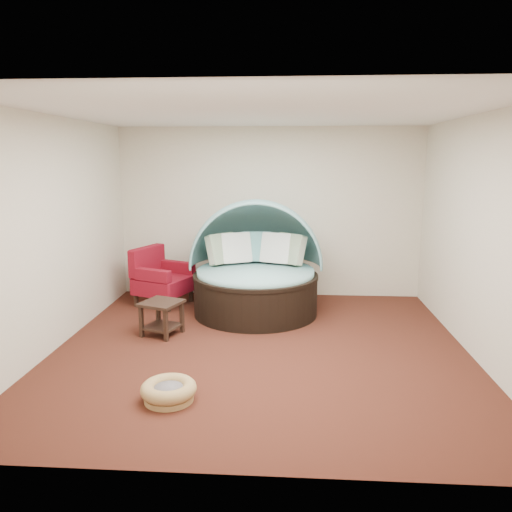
# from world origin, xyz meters

# --- Properties ---
(floor) EXTENTS (5.00, 5.00, 0.00)m
(floor) POSITION_xyz_m (0.00, 0.00, 0.00)
(floor) COLOR #4A2015
(floor) RESTS_ON ground
(wall_back) EXTENTS (5.00, 0.00, 5.00)m
(wall_back) POSITION_xyz_m (0.00, 2.50, 1.40)
(wall_back) COLOR beige
(wall_back) RESTS_ON floor
(wall_front) EXTENTS (5.00, 0.00, 5.00)m
(wall_front) POSITION_xyz_m (0.00, -2.50, 1.40)
(wall_front) COLOR beige
(wall_front) RESTS_ON floor
(wall_left) EXTENTS (0.00, 5.00, 5.00)m
(wall_left) POSITION_xyz_m (-2.50, 0.00, 1.40)
(wall_left) COLOR beige
(wall_left) RESTS_ON floor
(wall_right) EXTENTS (0.00, 5.00, 5.00)m
(wall_right) POSITION_xyz_m (2.50, 0.00, 1.40)
(wall_right) COLOR beige
(wall_right) RESTS_ON floor
(ceiling) EXTENTS (5.00, 5.00, 0.00)m
(ceiling) POSITION_xyz_m (0.00, 0.00, 2.80)
(ceiling) COLOR white
(ceiling) RESTS_ON wall_back
(canopy_daybed) EXTENTS (2.05, 1.94, 1.70)m
(canopy_daybed) POSITION_xyz_m (-0.16, 1.51, 0.79)
(canopy_daybed) COLOR black
(canopy_daybed) RESTS_ON floor
(pet_basket) EXTENTS (0.58, 0.58, 0.19)m
(pet_basket) POSITION_xyz_m (-0.81, -1.39, 0.10)
(pet_basket) COLOR olive
(pet_basket) RESTS_ON floor
(red_armchair) EXTENTS (1.00, 1.00, 0.90)m
(red_armchair) POSITION_xyz_m (-1.71, 1.82, 0.42)
(red_armchair) COLOR black
(red_armchair) RESTS_ON floor
(side_table) EXTENTS (0.61, 0.61, 0.45)m
(side_table) POSITION_xyz_m (-1.33, 0.40, 0.29)
(side_table) COLOR black
(side_table) RESTS_ON floor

